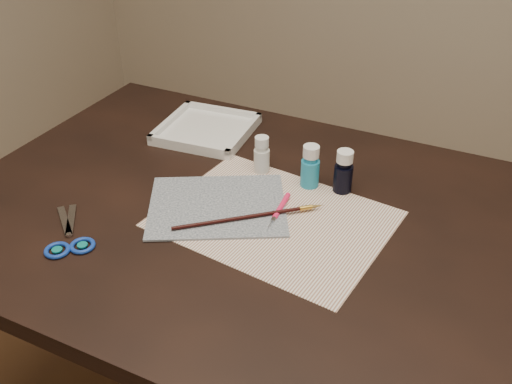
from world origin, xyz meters
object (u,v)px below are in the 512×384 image
at_px(paper, 274,219).
at_px(scissors, 65,230).
at_px(paint_bottle_white, 262,155).
at_px(canvas, 217,206).
at_px(palette_tray, 207,129).
at_px(paint_bottle_cyan, 310,166).
at_px(paint_bottle_navy, 344,172).

xyz_separation_m(paper, scissors, (-0.36, -0.22, 0.00)).
bearing_deg(paint_bottle_white, canvas, -97.25).
bearing_deg(palette_tray, scissors, -94.94).
bearing_deg(scissors, palette_tray, -55.44).
bearing_deg(paint_bottle_cyan, paper, -96.77).
bearing_deg(paint_bottle_cyan, canvas, -131.48).
height_order(paint_bottle_navy, palette_tray, paint_bottle_navy).
xyz_separation_m(paper, paint_bottle_navy, (0.09, 0.16, 0.05)).
bearing_deg(paint_bottle_cyan, palette_tray, 160.41).
bearing_deg(paint_bottle_white, scissors, -123.48).
xyz_separation_m(canvas, paint_bottle_cyan, (0.14, 0.16, 0.05)).
distance_m(paint_bottle_white, scissors, 0.46).
xyz_separation_m(canvas, paint_bottle_white, (0.02, 0.17, 0.04)).
xyz_separation_m(paint_bottle_cyan, scissors, (-0.37, -0.37, -0.04)).
distance_m(canvas, scissors, 0.31).
xyz_separation_m(paint_bottle_white, paint_bottle_cyan, (0.12, -0.01, 0.01)).
bearing_deg(paper, palette_tray, 139.53).
bearing_deg(paper, paint_bottle_white, 123.23).
relative_size(paper, paint_bottle_navy, 4.49).
xyz_separation_m(paper, paint_bottle_cyan, (0.02, 0.15, 0.05)).
relative_size(paper, scissors, 2.34).
xyz_separation_m(paint_bottle_navy, palette_tray, (-0.40, 0.11, -0.04)).
bearing_deg(paint_bottle_cyan, paint_bottle_white, 175.51).
bearing_deg(paint_bottle_cyan, paint_bottle_navy, 8.89).
xyz_separation_m(canvas, scissors, (-0.23, -0.21, 0.00)).
distance_m(paint_bottle_cyan, scissors, 0.53).
bearing_deg(palette_tray, canvas, -56.28).
xyz_separation_m(paint_bottle_white, palette_tray, (-0.21, 0.11, -0.03)).
relative_size(canvas, paint_bottle_cyan, 2.86).
relative_size(canvas, paint_bottle_navy, 2.86).
bearing_deg(canvas, scissors, -137.84).
bearing_deg(palette_tray, paint_bottle_navy, -14.79).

